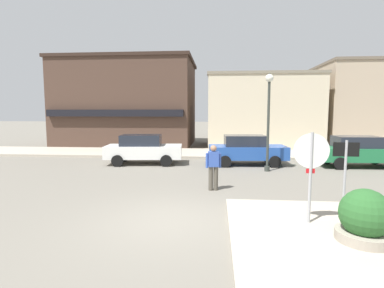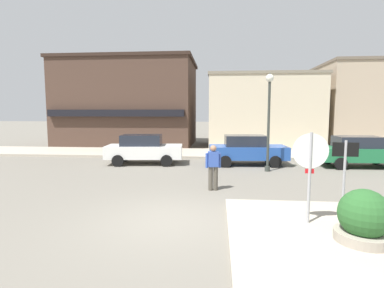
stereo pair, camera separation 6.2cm
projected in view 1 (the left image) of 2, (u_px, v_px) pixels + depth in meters
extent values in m
plane|color=#6B665B|center=(170.00, 221.00, 7.62)|extent=(160.00, 160.00, 0.00)
cube|color=#A89E8C|center=(380.00, 238.00, 6.40)|extent=(6.40, 4.80, 0.15)
cube|color=#A89E8C|center=(199.00, 153.00, 19.69)|extent=(80.00, 4.00, 0.15)
cylinder|color=#9E9EA3|center=(310.00, 181.00, 7.02)|extent=(0.07, 0.07, 2.30)
cylinder|color=red|center=(311.00, 151.00, 6.96)|extent=(0.76, 0.04, 0.76)
cylinder|color=white|center=(311.00, 151.00, 6.95)|extent=(0.82, 0.04, 0.82)
cube|color=red|center=(310.00, 171.00, 7.01)|extent=(0.20, 0.02, 0.11)
cylinder|color=#9E9EA3|center=(344.00, 184.00, 7.19)|extent=(0.06, 0.06, 2.10)
cube|color=black|center=(346.00, 149.00, 7.11)|extent=(0.60, 0.04, 0.34)
cube|color=white|center=(346.00, 149.00, 7.12)|extent=(0.54, 0.03, 0.29)
cube|color=black|center=(346.00, 149.00, 7.13)|extent=(0.34, 0.02, 0.08)
cylinder|color=gray|center=(363.00, 239.00, 6.10)|extent=(1.10, 1.10, 0.35)
sphere|color=#285B28|center=(365.00, 213.00, 6.04)|extent=(1.00, 1.00, 1.00)
cylinder|color=#333833|center=(268.00, 127.00, 13.85)|extent=(0.12, 0.12, 4.20)
cylinder|color=#333833|center=(267.00, 169.00, 14.06)|extent=(0.24, 0.24, 0.24)
sphere|color=white|center=(269.00, 78.00, 13.61)|extent=(0.36, 0.36, 0.36)
cone|color=#333833|center=(270.00, 75.00, 13.60)|extent=(0.32, 0.32, 0.18)
cube|color=white|center=(144.00, 151.00, 16.01)|extent=(4.14, 2.07, 0.66)
cube|color=#1E232D|center=(141.00, 140.00, 15.95)|extent=(2.20, 1.58, 0.56)
cylinder|color=black|center=(168.00, 156.00, 16.91)|extent=(0.61, 0.24, 0.60)
cylinder|color=black|center=(166.00, 161.00, 15.22)|extent=(0.61, 0.24, 0.60)
cylinder|color=black|center=(125.00, 156.00, 16.88)|extent=(0.61, 0.24, 0.60)
cylinder|color=black|center=(117.00, 161.00, 15.19)|extent=(0.61, 0.24, 0.60)
cube|color=#234C9E|center=(247.00, 152.00, 15.75)|extent=(4.10, 1.94, 0.66)
cube|color=#1E232D|center=(245.00, 141.00, 15.69)|extent=(2.16, 1.52, 0.56)
cylinder|color=black|center=(267.00, 157.00, 16.61)|extent=(0.61, 0.22, 0.60)
cylinder|color=black|center=(275.00, 162.00, 14.92)|extent=(0.61, 0.22, 0.60)
cylinder|color=black|center=(222.00, 157.00, 16.67)|extent=(0.61, 0.22, 0.60)
cylinder|color=black|center=(225.00, 162.00, 14.98)|extent=(0.61, 0.22, 0.60)
cube|color=#1E6B3D|center=(359.00, 154.00, 15.11)|extent=(4.02, 1.75, 0.66)
cube|color=#1E232D|center=(356.00, 142.00, 15.06)|extent=(2.10, 1.42, 0.56)
cylinder|color=black|center=(375.00, 159.00, 15.91)|extent=(0.60, 0.19, 0.60)
cylinder|color=black|center=(327.00, 158.00, 16.08)|extent=(0.60, 0.19, 0.60)
cylinder|color=black|center=(340.00, 164.00, 14.40)|extent=(0.60, 0.19, 0.60)
cylinder|color=#4C473D|center=(211.00, 178.00, 10.59)|extent=(0.16, 0.16, 0.85)
cylinder|color=#4C473D|center=(216.00, 178.00, 10.60)|extent=(0.16, 0.16, 0.85)
cube|color=#3351A8|center=(213.00, 159.00, 10.52)|extent=(0.39, 0.27, 0.54)
sphere|color=#9E7051|center=(214.00, 148.00, 10.48)|extent=(0.22, 0.22, 0.22)
cylinder|color=#3351A8|center=(207.00, 161.00, 10.51)|extent=(0.10, 0.10, 0.52)
cylinder|color=#3351A8|center=(220.00, 160.00, 10.54)|extent=(0.10, 0.10, 0.52)
cube|color=#473328|center=(129.00, 105.00, 25.48)|extent=(10.69, 7.35, 6.81)
cube|color=black|center=(114.00, 113.00, 21.77)|extent=(10.16, 0.40, 0.50)
cube|color=#2E211A|center=(128.00, 62.00, 25.11)|extent=(11.01, 7.57, 0.24)
cube|color=beige|center=(261.00, 113.00, 23.66)|extent=(8.20, 5.92, 5.40)
cube|color=gray|center=(262.00, 77.00, 23.36)|extent=(8.36, 6.03, 0.20)
cube|color=tan|center=(349.00, 107.00, 24.38)|extent=(5.19, 7.70, 6.33)
cube|color=#685B4C|center=(351.00, 66.00, 24.04)|extent=(5.29, 7.85, 0.20)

